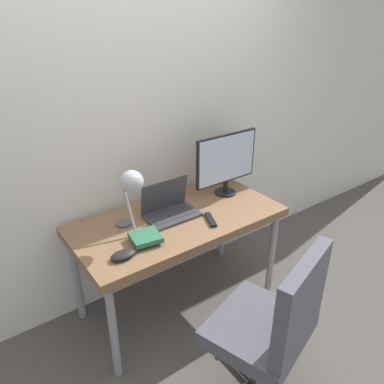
{
  "coord_description": "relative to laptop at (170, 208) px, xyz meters",
  "views": [
    {
      "loc": [
        -1.22,
        -1.49,
        2.04
      ],
      "look_at": [
        0.09,
        0.32,
        0.94
      ],
      "focal_mm": 35.0,
      "sensor_mm": 36.0,
      "label": 1
    }
  ],
  "objects": [
    {
      "name": "ground_plane",
      "position": [
        0.03,
        -0.42,
        -0.81
      ],
      "size": [
        12.0,
        12.0,
        0.0
      ],
      "primitive_type": "plane",
      "color": "#514C47"
    },
    {
      "name": "desk_lamp",
      "position": [
        -0.31,
        -0.08,
        0.29
      ],
      "size": [
        0.14,
        0.29,
        0.44
      ],
      "color": "#4C4C51",
      "rests_on": "desk"
    },
    {
      "name": "desk",
      "position": [
        0.03,
        -0.06,
        -0.12
      ],
      "size": [
        1.44,
        0.71,
        0.76
      ],
      "color": "brown",
      "rests_on": "ground_plane"
    },
    {
      "name": "book_stack",
      "position": [
        -0.3,
        -0.19,
        -0.02
      ],
      "size": [
        0.2,
        0.19,
        0.05
      ],
      "color": "#334C8C",
      "rests_on": "desk"
    },
    {
      "name": "office_chair",
      "position": [
        0.01,
        -0.99,
        -0.24
      ],
      "size": [
        0.64,
        0.61,
        1.01
      ],
      "color": "black",
      "rests_on": "ground_plane"
    },
    {
      "name": "game_controller",
      "position": [
        -0.48,
        -0.26,
        -0.03
      ],
      "size": [
        0.15,
        0.09,
        0.04
      ],
      "color": "black",
      "rests_on": "desk"
    },
    {
      "name": "tv_remote",
      "position": [
        0.18,
        -0.23,
        -0.04
      ],
      "size": [
        0.1,
        0.18,
        0.02
      ],
      "color": "black",
      "rests_on": "desk"
    },
    {
      "name": "monitor",
      "position": [
        0.53,
        0.04,
        0.21
      ],
      "size": [
        0.54,
        0.16,
        0.47
      ],
      "color": "black",
      "rests_on": "desk"
    },
    {
      "name": "wall_back",
      "position": [
        0.03,
        0.36,
        0.49
      ],
      "size": [
        8.0,
        0.05,
        2.6
      ],
      "color": "silver",
      "rests_on": "ground_plane"
    },
    {
      "name": "laptop",
      "position": [
        0.0,
        0.0,
        0.0
      ],
      "size": [
        0.36,
        0.23,
        0.24
      ],
      "color": "#38383D",
      "rests_on": "desk"
    }
  ]
}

